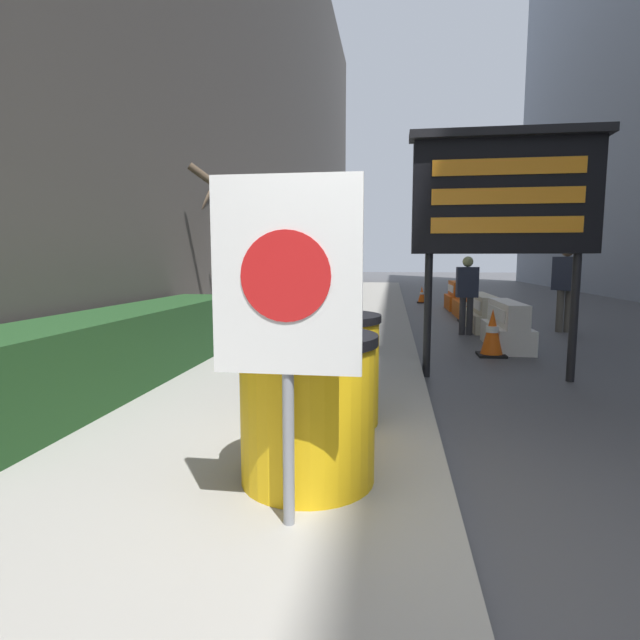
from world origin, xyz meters
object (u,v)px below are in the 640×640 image
pedestrian_worker (467,289)px  pedestrian_passerby (566,281)px  traffic_cone_near (468,307)px  traffic_cone_far (422,295)px  jersey_barrier_cream (482,314)px  jersey_barrier_orange_far (457,297)px  message_board (505,196)px  traffic_cone_mid (492,333)px  traffic_light_near_curb (429,232)px  barrel_drum_foreground (308,407)px  jersey_barrier_orange_near (466,303)px  jersey_barrier_white (507,327)px  warning_sign (287,294)px  barrel_drum_middle (329,368)px

pedestrian_worker → pedestrian_passerby: size_ratio=0.87×
traffic_cone_near → traffic_cone_far: size_ratio=1.30×
jersey_barrier_cream → jersey_barrier_orange_far: (-0.00, 4.41, 0.04)m
message_board → traffic_cone_mid: size_ratio=4.07×
traffic_light_near_curb → barrel_drum_foreground: bearing=-96.3°
traffic_cone_mid → jersey_barrier_orange_near: bearing=86.0°
jersey_barrier_white → pedestrian_worker: (-0.48, 1.47, 0.58)m
traffic_light_near_curb → pedestrian_worker: (0.15, -9.47, -1.65)m
jersey_barrier_white → pedestrian_passerby: bearing=53.0°
warning_sign → pedestrian_worker: warning_sign is taller
barrel_drum_middle → jersey_barrier_orange_far: bearing=78.0°
message_board → traffic_light_near_curb: size_ratio=0.87×
jersey_barrier_cream → jersey_barrier_orange_near: jersey_barrier_orange_near is taller
jersey_barrier_orange_far → traffic_cone_mid: jersey_barrier_orange_far is taller
barrel_drum_foreground → jersey_barrier_white: (2.48, 6.00, -0.26)m
pedestrian_worker → message_board: bearing=-93.7°
jersey_barrier_white → traffic_light_near_curb: size_ratio=0.48×
jersey_barrier_cream → traffic_light_near_curb: (-0.63, 8.50, 2.25)m
traffic_cone_mid → traffic_cone_far: 9.86m
traffic_cone_near → traffic_light_near_curb: size_ratio=0.22×
barrel_drum_foreground → barrel_drum_middle: same height
message_board → traffic_cone_far: bearing=91.5°
warning_sign → jersey_barrier_white: (2.49, 6.56, -1.00)m
jersey_barrier_cream → traffic_cone_near: bearing=96.4°
pedestrian_worker → traffic_cone_near: bearing=79.4°
jersey_barrier_orange_far → pedestrian_worker: 5.43m
jersey_barrier_white → jersey_barrier_orange_near: size_ratio=1.05×
message_board → pedestrian_passerby: 5.23m
barrel_drum_middle → message_board: size_ratio=0.30×
jersey_barrier_orange_near → pedestrian_passerby: bearing=-58.6°
barrel_drum_middle → traffic_cone_far: size_ratio=1.54×
message_board → traffic_cone_far: (-0.31, 11.42, -2.01)m
warning_sign → barrel_drum_middle: bearing=90.0°
jersey_barrier_cream → pedestrian_worker: pedestrian_worker is taller
traffic_cone_mid → barrel_drum_foreground: bearing=-112.0°
jersey_barrier_white → jersey_barrier_orange_near: 4.82m
traffic_cone_far → pedestrian_worker: size_ratio=0.37×
jersey_barrier_orange_near → traffic_cone_far: jersey_barrier_orange_near is taller
barrel_drum_middle → pedestrian_worker: size_ratio=0.58×
jersey_barrier_cream → pedestrian_worker: bearing=-116.3°
message_board → jersey_barrier_cream: 5.27m
message_board → traffic_cone_mid: (0.23, 1.58, -1.93)m
message_board → jersey_barrier_white: message_board is taller
jersey_barrier_cream → traffic_cone_near: (-0.13, 1.19, 0.04)m
traffic_cone_far → traffic_cone_near: bearing=-81.5°
jersey_barrier_orange_near → traffic_cone_near: size_ratio=2.12×
message_board → pedestrian_worker: bearing=87.8°
jersey_barrier_orange_near → jersey_barrier_orange_far: 2.03m
jersey_barrier_white → traffic_cone_mid: size_ratio=2.27×
traffic_cone_near → warning_sign: bearing=-103.0°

